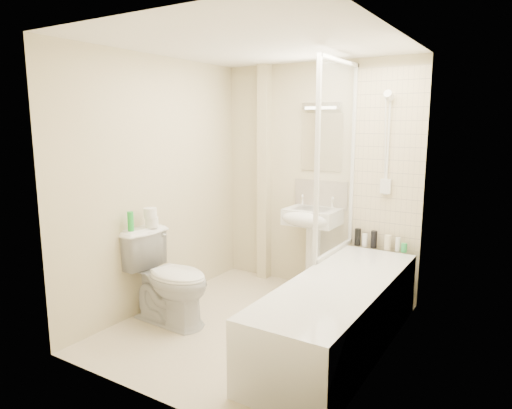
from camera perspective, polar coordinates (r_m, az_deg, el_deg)
The scene contains 25 objects.
floor at distance 4.17m, azimuth -0.09°, elevation -15.08°, with size 2.50×2.50×0.00m, color beige.
wall_back at distance 4.91m, azimuth 7.64°, elevation 3.32°, with size 2.20×0.02×2.40m, color beige.
wall_left at distance 4.49m, azimuth -12.11°, elevation 2.53°, with size 0.02×2.50×2.40m, color beige.
wall_right at distance 3.38m, azimuth 15.97°, elevation -0.14°, with size 0.02×2.50×2.40m, color beige.
ceiling at distance 3.82m, azimuth -0.10°, elevation 19.50°, with size 2.20×2.50×0.02m, color white.
tile_back at distance 4.63m, azimuth 16.18°, elevation 5.38°, with size 0.70×0.01×1.75m, color beige.
tile_right at distance 3.40m, azimuth 16.21°, elevation 3.75°, with size 0.01×2.10×1.75m, color beige.
pipe_boxing at distance 5.15m, azimuth 1.04°, elevation 3.72°, with size 0.12×0.12×2.40m, color beige.
splashback at distance 4.91m, azimuth 8.07°, elevation 1.29°, with size 0.60×0.01×0.30m, color beige.
mirror at distance 4.85m, azimuth 8.23°, elevation 7.72°, with size 0.46×0.01×0.60m, color white.
strip_light at distance 4.83m, azimuth 8.23°, elevation 12.10°, with size 0.42×0.07×0.07m, color silver.
bathtub at distance 3.79m, azimuth 10.28°, elevation -13.16°, with size 0.70×2.10×0.55m.
shower_screen at distance 4.32m, azimuth 10.10°, elevation 5.64°, with size 0.04×0.92×1.80m.
shower_fixture at distance 4.58m, azimuth 16.08°, elevation 6.85°, with size 0.10×0.16×0.99m.
pedestal_sink at distance 4.76m, azimuth 6.88°, elevation -2.72°, with size 0.53×0.49×1.03m.
bottle_black_a at distance 4.75m, azimuth 12.60°, elevation -3.99°, with size 0.06×0.06×0.17m, color black.
bottle_white_a at distance 4.73m, azimuth 13.45°, elevation -4.36°, with size 0.05×0.05×0.13m, color white.
bottle_black_b at distance 4.70m, azimuth 14.52°, elevation -4.23°, with size 0.06×0.06×0.17m, color black.
bottle_cream at distance 4.67m, azimuth 16.13°, elevation -4.58°, with size 0.07×0.07×0.15m, color #F3E5BC.
bottle_white_b at distance 4.65m, azimuth 17.31°, elevation -4.79°, with size 0.05×0.05×0.14m, color white.
bottle_green at distance 4.64m, azimuth 18.02°, elevation -5.16°, with size 0.06×0.06×0.09m, color green.
toilet at distance 4.20m, azimuth -10.84°, elevation -8.96°, with size 0.84×0.51×0.84m, color white.
toilet_roll_lower at distance 4.29m, azimuth -12.89°, elevation -2.18°, with size 0.12×0.12×0.09m, color white.
toilet_roll_upper at distance 4.26m, azimuth -13.09°, elevation -1.04°, with size 0.12×0.12×0.09m, color white.
green_bottle at distance 4.17m, azimuth -15.41°, elevation -2.05°, with size 0.05×0.05×0.18m, color green.
Camera 1 is at (1.99, -3.20, 1.79)m, focal length 32.00 mm.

